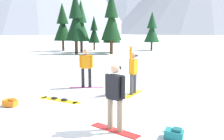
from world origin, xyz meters
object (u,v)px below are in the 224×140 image
pine_tree_twin (94,31)px  pine_tree_broad (111,19)px  pine_tree_young (76,20)px  pine_tree_tall (112,28)px  pine_tree_leaning (152,29)px  pine_tree_short (63,25)px  snowboarder_foreground (115,96)px  backpack_orange (10,103)px  pine_tree_slender (81,24)px  snowboarder_midground (133,72)px  backpack_teal (174,134)px  snowboarder_background (86,67)px  loose_snowboard_near_right (59,100)px

pine_tree_twin → pine_tree_broad: pine_tree_broad is taller
pine_tree_young → pine_tree_tall: pine_tree_young is taller
pine_tree_leaning → pine_tree_short: pine_tree_short is taller
snowboarder_foreground → pine_tree_broad: size_ratio=0.25×
backpack_orange → pine_tree_broad: bearing=84.3°
pine_tree_leaning → pine_tree_twin: (-7.66, 0.10, -0.27)m
pine_tree_young → pine_tree_twin: pine_tree_young is taller
pine_tree_tall → pine_tree_broad: pine_tree_broad is taller
pine_tree_short → pine_tree_slender: bearing=-36.6°
snowboarder_foreground → pine_tree_broad: bearing=94.8°
snowboarder_midground → backpack_teal: bearing=-77.0°
pine_tree_broad → snowboarder_background: bearing=-89.4°
pine_tree_young → pine_tree_broad: size_ratio=0.98×
pine_tree_short → pine_tree_slender: size_ratio=0.98×
pine_tree_twin → loose_snowboard_near_right: bearing=-84.7°
pine_tree_young → pine_tree_slender: (0.15, 2.20, -0.38)m
snowboarder_foreground → pine_tree_slender: size_ratio=0.29×
loose_snowboard_near_right → backpack_teal: bearing=-39.3°
pine_tree_broad → pine_tree_short: bearing=149.3°
pine_tree_leaning → loose_snowboard_near_right: bearing=-102.5°
pine_tree_short → pine_tree_slender: (2.82, -2.09, 0.05)m
pine_tree_tall → pine_tree_short: bearing=164.6°
snowboarder_midground → loose_snowboard_near_right: size_ratio=1.07×
snowboarder_midground → pine_tree_slender: bearing=107.2°
pine_tree_twin → pine_tree_slender: 3.93m
snowboarder_midground → loose_snowboard_near_right: snowboarder_midground is taller
snowboarder_background → pine_tree_young: size_ratio=0.26×
snowboarder_midground → pine_tree_young: bearing=109.7°
pine_tree_tall → pine_tree_young: bearing=-146.2°
loose_snowboard_near_right → snowboarder_background: bearing=73.2°
backpack_orange → pine_tree_broad: size_ratio=0.08×
snowboarder_foreground → loose_snowboard_near_right: size_ratio=0.95×
pine_tree_slender → backpack_orange: bearing=-85.3°
snowboarder_midground → pine_tree_tall: bearing=97.0°
snowboarder_midground → pine_tree_young: 18.60m
snowboarder_midground → pine_tree_leaning: 23.33m
pine_tree_short → pine_tree_broad: pine_tree_broad is taller
pine_tree_broad → loose_snowboard_near_right: bearing=-91.5°
snowboarder_background → pine_tree_tall: size_ratio=0.33×
snowboarder_foreground → pine_tree_leaning: bearing=83.4°
pine_tree_young → pine_tree_tall: (3.77, 2.52, -0.80)m
snowboarder_foreground → pine_tree_broad: pine_tree_broad is taller
snowboarder_foreground → backpack_teal: 1.73m
snowboarder_foreground → backpack_orange: size_ratio=3.26×
snowboarder_foreground → pine_tree_broad: (-1.80, 21.56, 2.90)m
pine_tree_twin → pine_tree_short: 4.22m
pine_tree_leaning → snowboarder_midground: bearing=-96.4°
backpack_orange → pine_tree_twin: size_ratio=0.12×
backpack_orange → pine_tree_short: (-4.61, 23.62, 3.19)m
backpack_orange → pine_tree_tall: bearing=85.2°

